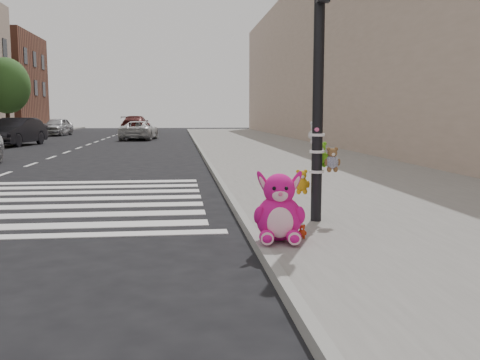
{
  "coord_description": "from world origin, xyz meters",
  "views": [
    {
      "loc": [
        0.54,
        -5.98,
        1.76
      ],
      "look_at": [
        1.47,
        2.03,
        0.75
      ],
      "focal_mm": 40.0,
      "sensor_mm": 36.0,
      "label": 1
    }
  ],
  "objects": [
    {
      "name": "car_silver_deep",
      "position": [
        -9.01,
        37.98,
        0.71
      ],
      "size": [
        2.11,
        4.34,
        1.43
      ],
      "primitive_type": "imported",
      "rotation": [
        0.0,
        0.0,
        -0.1
      ],
      "color": "#BBBCC1",
      "rests_on": "ground"
    },
    {
      "name": "car_maroon_near",
      "position": [
        -3.28,
        43.85,
        0.77
      ],
      "size": [
        2.5,
        5.43,
        1.54
      ],
      "primitive_type": "imported",
      "rotation": [
        0.0,
        0.0,
        3.08
      ],
      "color": "#541A18",
      "rests_on": "ground"
    },
    {
      "name": "red_teddy",
      "position": [
        2.12,
        0.68,
        0.23
      ],
      "size": [
        0.15,
        0.12,
        0.19
      ],
      "primitive_type": null,
      "rotation": [
        0.0,
        0.0,
        -0.26
      ],
      "color": "#B93412",
      "rests_on": "sidewalk_near"
    },
    {
      "name": "signal_pole",
      "position": [
        2.61,
        1.82,
        1.81
      ],
      "size": [
        0.67,
        0.49,
        4.0
      ],
      "color": "black",
      "rests_on": "sidewalk_near"
    },
    {
      "name": "sidewalk_near",
      "position": [
        5.0,
        10.0,
        0.07
      ],
      "size": [
        7.0,
        80.0,
        0.14
      ],
      "primitive_type": "cube",
      "color": "slate",
      "rests_on": "ground"
    },
    {
      "name": "curb_edge",
      "position": [
        1.55,
        10.0,
        0.07
      ],
      "size": [
        0.12,
        80.0,
        0.15
      ],
      "primitive_type": "cube",
      "color": "gray",
      "rests_on": "ground"
    },
    {
      "name": "ground",
      "position": [
        0.0,
        0.0,
        0.0
      ],
      "size": [
        120.0,
        120.0,
        0.0
      ],
      "primitive_type": "plane",
      "color": "black",
      "rests_on": "ground"
    },
    {
      "name": "car_dark_far",
      "position": [
        -8.22,
        24.37,
        0.76
      ],
      "size": [
        2.38,
        4.83,
        1.52
      ],
      "primitive_type": "imported",
      "rotation": [
        0.0,
        0.0,
        -0.17
      ],
      "color": "black",
      "rests_on": "ground"
    },
    {
      "name": "bld_far_e",
      "position": [
        -15.5,
        46.0,
        4.5
      ],
      "size": [
        6.0,
        10.0,
        9.0
      ],
      "primitive_type": "cube",
      "color": "brown",
      "rests_on": "ground"
    },
    {
      "name": "pink_bunny",
      "position": [
        1.8,
        0.57,
        0.52
      ],
      "size": [
        0.65,
        0.72,
        0.92
      ],
      "rotation": [
        0.0,
        0.0,
        -0.12
      ],
      "color": "#D81281",
      "rests_on": "sidewalk_near"
    },
    {
      "name": "car_white_near",
      "position": [
        -2.03,
        30.42,
        0.63
      ],
      "size": [
        2.51,
        4.69,
        1.25
      ],
      "primitive_type": "imported",
      "rotation": [
        0.0,
        0.0,
        3.04
      ],
      "color": "silver",
      "rests_on": "ground"
    },
    {
      "name": "tree_far_c",
      "position": [
        -11.2,
        33.0,
        3.65
      ],
      "size": [
        3.2,
        3.2,
        5.44
      ],
      "color": "#382619",
      "rests_on": "sidewalk_far"
    },
    {
      "name": "bld_near",
      "position": [
        10.5,
        20.0,
        5.0
      ],
      "size": [
        5.0,
        60.0,
        10.0
      ],
      "primitive_type": "cube",
      "color": "tan",
      "rests_on": "ground"
    }
  ]
}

